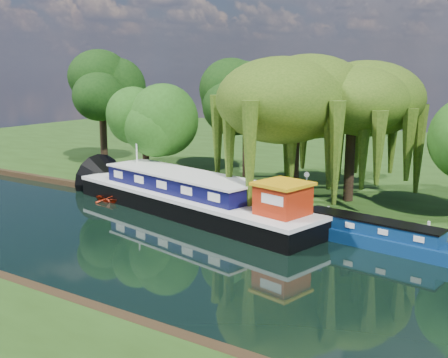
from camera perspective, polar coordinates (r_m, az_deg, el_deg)
The scene contains 13 objects.
ground at distance 29.80m, azimuth -1.42°, elevation -8.06°, with size 120.00×120.00×0.00m, color black.
far_bank at distance 60.01m, azimuth 17.56°, elevation 1.64°, with size 120.00×52.00×0.45m, color #1F3A10.
dutch_barge at distance 38.28m, azimuth -3.14°, elevation -1.93°, with size 21.22×8.75×4.37m.
narrowboat at distance 32.79m, azimuth 14.74°, elevation -5.52°, with size 11.45×3.18×1.65m.
red_dinghy at distance 42.45m, azimuth -10.75°, elevation -2.28°, with size 2.39×3.35×0.69m, color #97200B.
willow_left at distance 38.89m, azimuth 7.28°, elevation 7.83°, with size 8.14×8.14×9.75m.
willow_right at distance 40.20m, azimuth 12.87°, elevation 6.95°, with size 7.34×7.34×8.94m.
tree_far_left at distance 44.50m, azimuth -8.05°, elevation 6.04°, with size 4.85×4.85×7.82m.
tree_far_back at distance 55.58m, azimuth -12.32°, elevation 8.53°, with size 5.86×5.86×9.86m.
tree_far_mid at distance 48.05m, azimuth 2.31°, elevation 7.72°, with size 5.62×5.62×9.20m.
lamppost at distance 37.71m, azimuth 8.39°, elevation -0.17°, with size 0.36×0.36×2.56m.
mooring_posts at distance 36.64m, azimuth 5.49°, elevation -2.80°, with size 19.16×0.16×1.00m.
reeds_near at distance 20.30m, azimuth 2.35°, elevation -16.21°, with size 33.70×1.50×1.10m.
Camera 1 is at (16.15, -22.96, 10.01)m, focal length 45.00 mm.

